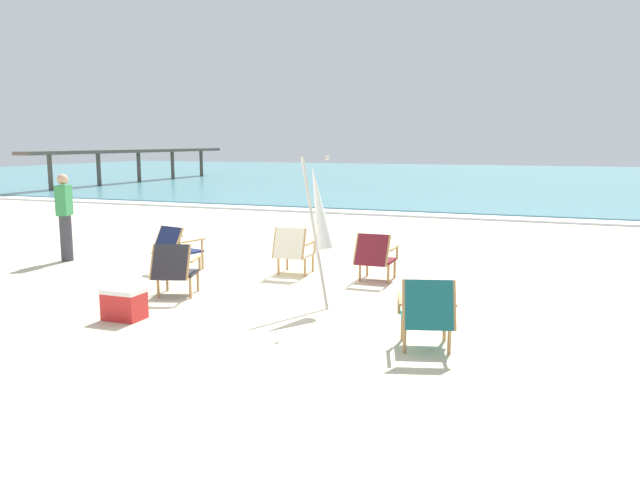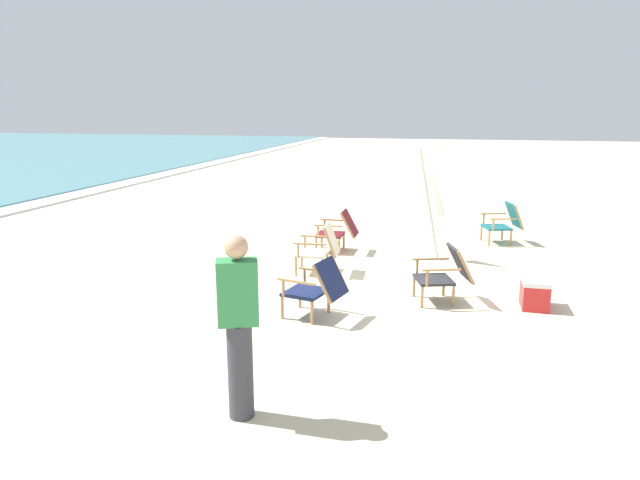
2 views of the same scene
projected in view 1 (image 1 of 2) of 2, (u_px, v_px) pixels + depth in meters
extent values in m
plane|color=beige|center=(237.00, 295.00, 9.11)|extent=(80.00, 80.00, 0.00)
cube|color=teal|center=(482.00, 178.00, 37.82)|extent=(80.00, 40.00, 0.10)
cube|color=white|center=(406.00, 214.00, 19.08)|extent=(80.00, 1.10, 0.06)
cube|color=#28282D|center=(178.00, 273.00, 9.09)|extent=(0.64, 0.61, 0.04)
cube|color=#28282D|center=(170.00, 262.00, 8.70)|extent=(0.55, 0.41, 0.48)
cylinder|color=#AD7F4C|center=(167.00, 280.00, 9.34)|extent=(0.04, 0.04, 0.32)
cylinder|color=#AD7F4C|center=(198.00, 281.00, 9.32)|extent=(0.04, 0.04, 0.32)
cylinder|color=#AD7F4C|center=(158.00, 287.00, 8.92)|extent=(0.04, 0.04, 0.32)
cylinder|color=#AD7F4C|center=(190.00, 287.00, 8.89)|extent=(0.04, 0.04, 0.32)
cube|color=#AD7F4C|center=(158.00, 258.00, 9.05)|extent=(0.19, 0.51, 0.02)
cylinder|color=#AD7F4C|center=(162.00, 263.00, 9.25)|extent=(0.04, 0.04, 0.22)
cube|color=#AD7F4C|center=(196.00, 259.00, 9.02)|extent=(0.19, 0.51, 0.02)
cylinder|color=#AD7F4C|center=(200.00, 264.00, 9.22)|extent=(0.04, 0.04, 0.22)
cylinder|color=#AD7F4C|center=(152.00, 262.00, 8.71)|extent=(0.12, 0.27, 0.48)
cylinder|color=#AD7F4C|center=(188.00, 262.00, 8.69)|extent=(0.12, 0.27, 0.48)
cube|color=beige|center=(296.00, 255.00, 10.57)|extent=(0.55, 0.51, 0.04)
cube|color=beige|center=(289.00, 243.00, 10.22)|extent=(0.51, 0.25, 0.50)
cylinder|color=#AD7F4C|center=(287.00, 261.00, 10.87)|extent=(0.04, 0.04, 0.32)
cylinder|color=#AD7F4C|center=(313.00, 262.00, 10.74)|extent=(0.04, 0.04, 0.32)
cylinder|color=#AD7F4C|center=(278.00, 265.00, 10.46)|extent=(0.04, 0.04, 0.32)
cylinder|color=#AD7F4C|center=(305.00, 267.00, 10.33)|extent=(0.04, 0.04, 0.32)
cube|color=#AD7F4C|center=(280.00, 241.00, 10.60)|extent=(0.07, 0.53, 0.02)
cylinder|color=#AD7F4C|center=(284.00, 246.00, 10.80)|extent=(0.04, 0.04, 0.22)
cube|color=#AD7F4C|center=(311.00, 243.00, 10.44)|extent=(0.07, 0.53, 0.02)
cylinder|color=#AD7F4C|center=(314.00, 247.00, 10.63)|extent=(0.04, 0.04, 0.22)
cylinder|color=#AD7F4C|center=(275.00, 243.00, 10.30)|extent=(0.05, 0.22, 0.50)
cylinder|color=#AD7F4C|center=(304.00, 244.00, 10.15)|extent=(0.05, 0.22, 0.50)
cube|color=#19234C|center=(184.00, 251.00, 10.88)|extent=(0.62, 0.59, 0.04)
cube|color=#19234C|center=(167.00, 241.00, 10.55)|extent=(0.55, 0.39, 0.47)
cylinder|color=#AD7F4C|center=(184.00, 257.00, 11.21)|extent=(0.04, 0.04, 0.32)
cylinder|color=#AD7F4C|center=(203.00, 260.00, 10.95)|extent=(0.04, 0.04, 0.32)
cylinder|color=#AD7F4C|center=(165.00, 261.00, 10.86)|extent=(0.04, 0.04, 0.32)
cylinder|color=#AD7F4C|center=(184.00, 264.00, 10.60)|extent=(0.04, 0.04, 0.32)
cube|color=#AD7F4C|center=(171.00, 238.00, 10.99)|extent=(0.16, 0.52, 0.02)
cylinder|color=#AD7F4C|center=(180.00, 243.00, 11.16)|extent=(0.04, 0.04, 0.22)
cube|color=#AD7F4C|center=(194.00, 241.00, 10.67)|extent=(0.16, 0.52, 0.02)
cylinder|color=#AD7F4C|center=(202.00, 245.00, 10.84)|extent=(0.04, 0.04, 0.22)
cylinder|color=#AD7F4C|center=(157.00, 240.00, 10.69)|extent=(0.11, 0.28, 0.48)
cylinder|color=#AD7F4C|center=(178.00, 243.00, 10.41)|extent=(0.11, 0.28, 0.48)
cube|color=#196066|center=(425.00, 318.00, 6.76)|extent=(0.63, 0.61, 0.04)
cube|color=#196066|center=(429.00, 305.00, 6.39)|extent=(0.54, 0.36, 0.49)
cylinder|color=#AD7F4C|center=(402.00, 326.00, 7.01)|extent=(0.04, 0.04, 0.32)
cylinder|color=#AD7F4C|center=(444.00, 327.00, 6.98)|extent=(0.04, 0.04, 0.32)
cylinder|color=#AD7F4C|center=(405.00, 338.00, 6.59)|extent=(0.04, 0.04, 0.32)
cylinder|color=#AD7F4C|center=(449.00, 339.00, 6.55)|extent=(0.04, 0.04, 0.32)
cube|color=#AD7F4C|center=(400.00, 299.00, 6.73)|extent=(0.18, 0.52, 0.02)
cylinder|color=#AD7F4C|center=(399.00, 304.00, 6.93)|extent=(0.04, 0.04, 0.22)
cube|color=#AD7F4C|center=(452.00, 300.00, 6.68)|extent=(0.18, 0.52, 0.02)
cylinder|color=#AD7F4C|center=(450.00, 305.00, 6.88)|extent=(0.04, 0.04, 0.22)
cylinder|color=#AD7F4C|center=(404.00, 304.00, 6.41)|extent=(0.11, 0.24, 0.50)
cylinder|color=#AD7F4C|center=(454.00, 305.00, 6.37)|extent=(0.11, 0.24, 0.50)
cube|color=maroon|center=(378.00, 260.00, 10.08)|extent=(0.53, 0.49, 0.04)
cube|color=maroon|center=(372.00, 250.00, 9.70)|extent=(0.50, 0.29, 0.47)
cylinder|color=#AD7F4C|center=(367.00, 266.00, 10.38)|extent=(0.04, 0.04, 0.32)
cylinder|color=#AD7F4C|center=(395.00, 268.00, 10.22)|extent=(0.04, 0.04, 0.32)
cylinder|color=#AD7F4C|center=(360.00, 271.00, 9.98)|extent=(0.04, 0.04, 0.32)
cylinder|color=#AD7F4C|center=(388.00, 274.00, 9.82)|extent=(0.04, 0.04, 0.32)
cube|color=#AD7F4C|center=(361.00, 246.00, 10.12)|extent=(0.04, 0.53, 0.02)
cylinder|color=#AD7F4C|center=(364.00, 251.00, 10.31)|extent=(0.04, 0.04, 0.22)
cube|color=#AD7F4C|center=(394.00, 248.00, 9.93)|extent=(0.04, 0.53, 0.02)
cylinder|color=#AD7F4C|center=(397.00, 253.00, 10.12)|extent=(0.04, 0.04, 0.22)
cylinder|color=#AD7F4C|center=(356.00, 249.00, 9.79)|extent=(0.04, 0.28, 0.48)
cylinder|color=#AD7F4C|center=(388.00, 251.00, 9.62)|extent=(0.04, 0.28, 0.48)
cylinder|color=#B7B2A8|center=(315.00, 232.00, 8.43)|extent=(0.56, 0.42, 2.02)
cone|color=white|center=(319.00, 207.00, 8.29)|extent=(0.57, 0.50, 1.17)
sphere|color=#B7B2A8|center=(328.00, 158.00, 8.02)|extent=(0.06, 0.06, 0.06)
cylinder|color=#383842|center=(66.00, 238.00, 11.67)|extent=(0.22, 0.22, 0.86)
cube|color=#338C4C|center=(64.00, 200.00, 11.56)|extent=(0.31, 0.39, 0.56)
sphere|color=tan|center=(62.00, 179.00, 11.50)|extent=(0.20, 0.20, 0.20)
cube|color=red|center=(124.00, 306.00, 7.84)|extent=(0.48, 0.34, 0.34)
cube|color=white|center=(124.00, 290.00, 7.81)|extent=(0.49, 0.35, 0.06)
cube|color=brown|center=(138.00, 151.00, 32.98)|extent=(0.90, 15.62, 0.16)
cylinder|color=brown|center=(50.00, 173.00, 27.35)|extent=(0.20, 0.20, 1.73)
cylinder|color=brown|center=(99.00, 170.00, 30.23)|extent=(0.20, 0.20, 1.73)
cylinder|color=brown|center=(139.00, 167.00, 33.12)|extent=(0.20, 0.20, 1.73)
cylinder|color=brown|center=(173.00, 165.00, 36.00)|extent=(0.20, 0.20, 1.73)
cylinder|color=brown|center=(201.00, 164.00, 38.88)|extent=(0.20, 0.20, 1.73)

